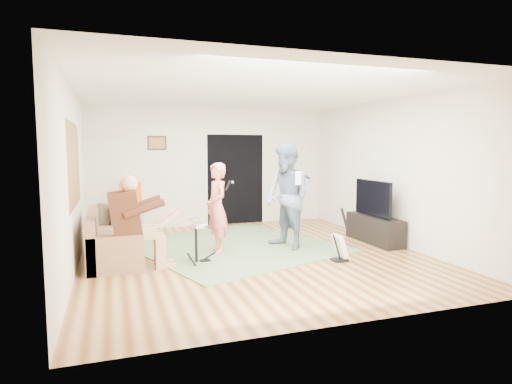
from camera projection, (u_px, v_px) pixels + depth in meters
floor at (253, 255)px, 7.20m from camera, size 6.00×6.00×0.00m
walls at (253, 175)px, 7.06m from camera, size 5.50×6.00×2.70m
ceiling at (253, 92)px, 6.91m from camera, size 6.00×6.00×0.00m
window_blinds at (74, 165)px, 6.35m from camera, size 0.00×2.05×2.05m
doorway at (236, 179)px, 10.08m from camera, size 2.10×0.00×2.10m
picture_frame at (157, 143)px, 9.42m from camera, size 0.42×0.03×0.32m
area_rug at (234, 246)px, 7.80m from camera, size 4.12×4.19×0.02m
sofa at (109, 244)px, 6.88m from camera, size 0.80×1.94×0.79m
drummer at (138, 232)px, 6.37m from camera, size 0.91×0.51×1.40m
drum_kit at (196, 244)px, 6.67m from camera, size 0.37×0.67×0.69m
singer at (217, 208)px, 7.31m from camera, size 0.43×0.60×1.55m
microphone at (228, 185)px, 7.34m from camera, size 0.06×0.06×0.24m
guitarist at (287, 197)px, 7.54m from camera, size 0.95×1.08×1.87m
guitar_held at (298, 178)px, 7.57m from camera, size 0.32×0.60×0.26m
guitar_spare at (340, 246)px, 6.79m from camera, size 0.31×0.28×0.86m
torchiere_lamp at (292, 176)px, 9.66m from camera, size 0.30×0.30×1.68m
dining_chair at (132, 218)px, 8.61m from camera, size 0.47×0.49×1.08m
tv_cabinet at (374, 229)px, 8.15m from camera, size 0.40×1.40×0.50m
television at (373, 198)px, 8.07m from camera, size 0.06×1.09×0.67m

